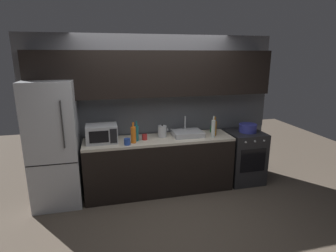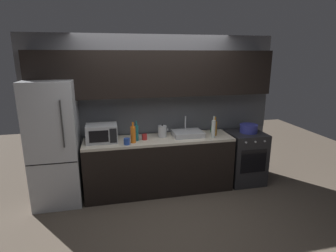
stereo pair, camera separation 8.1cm
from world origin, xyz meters
The scene contains 16 objects.
ground_plane centered at (0.00, 0.00, 0.00)m, with size 10.00×10.00×0.00m, color #4C4238.
back_wall centered at (0.00, 1.20, 1.55)m, with size 4.10×0.44×2.50m.
counter_run centered at (0.00, 0.90, 0.45)m, with size 2.36×0.60×0.90m.
refrigerator centered at (-1.56, 0.90, 0.92)m, with size 0.68×0.69×1.85m.
oven_range centered at (1.52, 0.90, 0.45)m, with size 0.60×0.62×0.90m.
microwave centered at (-0.88, 0.92, 1.04)m, with size 0.46×0.35×0.27m.
sink_basin centered at (0.48, 0.93, 0.94)m, with size 0.48×0.38×0.30m.
kettle centered at (0.07, 0.97, 0.99)m, with size 0.17×0.14×0.21m.
wine_bottle_amber centered at (0.92, 0.85, 1.03)m, with size 0.06×0.06×0.31m.
wine_bottle_orange centered at (-0.42, 0.77, 1.03)m, with size 0.08×0.08×0.32m.
wine_bottle_clear centered at (0.85, 0.75, 1.05)m, with size 0.06×0.06×0.35m.
wine_bottle_teal centered at (-0.36, 0.87, 1.03)m, with size 0.06×0.06×0.31m.
mug_green centered at (0.97, 1.05, 0.95)m, with size 0.08×0.08×0.10m, color #1E6B2D.
mug_blue centered at (-0.52, 0.69, 0.95)m, with size 0.09×0.09×0.10m, color #234299.
mug_red centered at (-0.24, 0.88, 0.94)m, with size 0.08×0.08×0.09m, color #A82323.
cooking_pot centered at (1.56, 0.90, 0.97)m, with size 0.30×0.30×0.14m.
Camera 1 is at (-0.84, -3.15, 2.19)m, focal length 29.14 mm.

